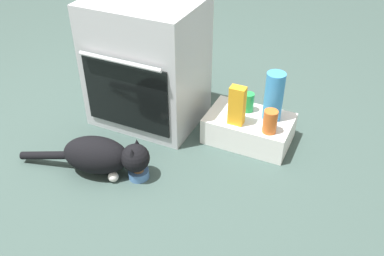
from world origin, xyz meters
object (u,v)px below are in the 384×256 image
pantry_cabinet (249,128)px  water_bottle (274,97)px  food_bowl (139,173)px  juice_carton (237,106)px  sauce_jar (270,122)px  soda_can (248,102)px  oven (147,63)px  cat (102,156)px

pantry_cabinet → water_bottle: bearing=20.5°
food_bowl → water_bottle: 0.89m
pantry_cabinet → juice_carton: 0.23m
sauce_jar → soda_can: (-0.18, 0.16, -0.01)m
food_bowl → sauce_jar: size_ratio=0.82×
pantry_cabinet → food_bowl: 0.73m
soda_can → oven: bearing=-172.1°
oven → food_bowl: bearing=-66.5°
juice_carton → sauce_jar: size_ratio=1.71×
pantry_cabinet → water_bottle: water_bottle is taller
pantry_cabinet → cat: size_ratio=0.67×
pantry_cabinet → cat: 0.89m
pantry_cabinet → soda_can: 0.16m
oven → food_bowl: oven is taller
water_bottle → soda_can: water_bottle is taller
oven → water_bottle: bearing=5.2°
food_bowl → soda_can: (0.40, 0.65, 0.20)m
oven → sauce_jar: oven is taller
oven → water_bottle: oven is taller
pantry_cabinet → soda_can: soda_can is taller
oven → juice_carton: bearing=-6.0°
food_bowl → juice_carton: bearing=52.6°
oven → juice_carton: 0.64m
cat → sauce_jar: 0.95m
oven → pantry_cabinet: (0.68, 0.03, -0.31)m
pantry_cabinet → cat: cat is taller
pantry_cabinet → sauce_jar: sauce_jar is taller
pantry_cabinet → juice_carton: juice_carton is taller
food_bowl → cat: cat is taller
food_bowl → juice_carton: 0.67m
water_bottle → soda_can: (-0.15, 0.02, -0.09)m
water_bottle → food_bowl: bearing=-131.1°
cat → sauce_jar: (0.78, 0.54, 0.12)m
food_bowl → sauce_jar: sauce_jar is taller
oven → water_bottle: size_ratio=2.64×
juice_carton → soda_can: size_ratio=2.00×
juice_carton → sauce_jar: bearing=-0.9°
cat → soda_can: 0.92m
pantry_cabinet → juice_carton: size_ratio=2.12×
water_bottle → sauce_jar: bearing=-78.6°
cat → juice_carton: bearing=29.8°
oven → soda_can: oven is taller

